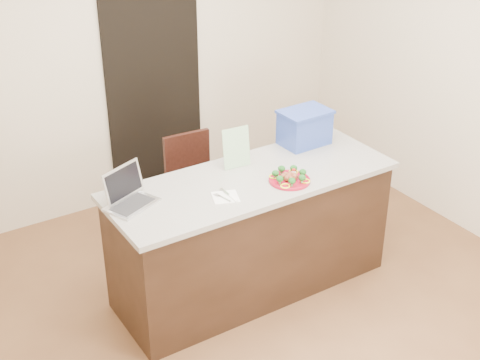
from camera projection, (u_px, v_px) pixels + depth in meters
ground at (270, 303)px, 4.87m from camera, size 4.00×4.00×0.00m
room_shell at (275, 93)px, 4.11m from camera, size 4.00×4.00×4.00m
doorway at (154, 90)px, 5.92m from camera, size 0.90×0.02×2.00m
island at (251, 234)px, 4.84m from camera, size 2.06×0.76×0.92m
plate at (289, 180)px, 4.57m from camera, size 0.28×0.28×0.02m
meatballs at (289, 176)px, 4.56m from camera, size 0.11×0.11×0.04m
broccoli at (290, 174)px, 4.55m from camera, size 0.24×0.24×0.04m
pepper_rings at (289, 179)px, 4.57m from camera, size 0.24×0.24×0.01m
napkin at (225, 197)px, 4.38m from camera, size 0.21×0.21×0.01m
fork at (222, 197)px, 4.37m from camera, size 0.04×0.15×0.00m
knife at (231, 196)px, 4.37m from camera, size 0.02×0.21×0.01m
yogurt_bottle at (294, 175)px, 4.60m from camera, size 0.04×0.04×0.07m
laptop at (128, 194)px, 4.30m from camera, size 0.38×0.37×0.23m
leaflet at (236, 148)px, 4.71m from camera, size 0.21×0.06×0.29m
blue_box at (305, 127)px, 5.06m from camera, size 0.38×0.28×0.27m
chair at (193, 181)px, 5.46m from camera, size 0.42×0.42×0.90m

